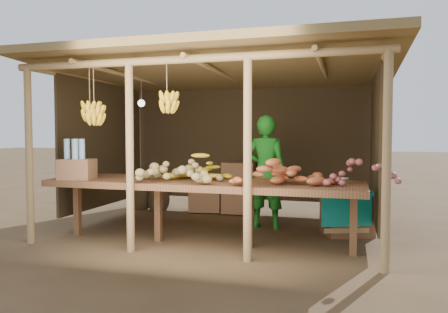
# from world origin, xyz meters

# --- Properties ---
(ground) EXTENTS (60.00, 60.00, 0.00)m
(ground) POSITION_xyz_m (0.00, 0.00, 0.00)
(ground) COLOR brown
(ground) RESTS_ON ground
(stall_structure) EXTENTS (4.70, 3.50, 2.43)m
(stall_structure) POSITION_xyz_m (-0.06, 0.06, 1.92)
(stall_structure) COLOR tan
(stall_structure) RESTS_ON ground
(counter) EXTENTS (3.90, 1.05, 0.80)m
(counter) POSITION_xyz_m (0.00, -0.95, 0.74)
(counter) COLOR brown
(counter) RESTS_ON ground
(potato_heap) EXTENTS (1.15, 0.95, 0.37)m
(potato_heap) POSITION_xyz_m (-0.23, -1.25, 0.98)
(potato_heap) COLOR #95814D
(potato_heap) RESTS_ON counter
(sweet_potato_heap) EXTENTS (1.12, 0.71, 0.36)m
(sweet_potato_heap) POSITION_xyz_m (1.03, -1.11, 0.98)
(sweet_potato_heap) COLOR #AD532C
(sweet_potato_heap) RESTS_ON counter
(onion_heap) EXTENTS (0.95, 0.77, 0.36)m
(onion_heap) POSITION_xyz_m (1.90, -0.97, 0.98)
(onion_heap) COLOR #A55051
(onion_heap) RESTS_ON counter
(banana_pile) EXTENTS (0.71, 0.46, 0.35)m
(banana_pile) POSITION_xyz_m (-0.08, -0.88, 0.98)
(banana_pile) COLOR yellow
(banana_pile) RESTS_ON counter
(tomato_basin) EXTENTS (0.37, 0.37, 0.20)m
(tomato_basin) POSITION_xyz_m (-1.89, -0.70, 0.88)
(tomato_basin) COLOR navy
(tomato_basin) RESTS_ON counter
(bottle_box) EXTENTS (0.46, 0.40, 0.52)m
(bottle_box) POSITION_xyz_m (-1.57, -1.26, 1.00)
(bottle_box) COLOR #8C5E3E
(bottle_box) RESTS_ON counter
(vendor) EXTENTS (0.63, 0.44, 1.65)m
(vendor) POSITION_xyz_m (0.58, 0.20, 0.82)
(vendor) COLOR #1A771D
(vendor) RESTS_ON ground
(tarp_crate) EXTENTS (0.83, 0.78, 0.80)m
(tarp_crate) POSITION_xyz_m (1.72, 0.09, 0.33)
(tarp_crate) COLOR brown
(tarp_crate) RESTS_ON ground
(carton_stack) EXTENTS (1.20, 0.51, 0.87)m
(carton_stack) POSITION_xyz_m (-0.28, 1.20, 0.38)
(carton_stack) COLOR #8C5E3E
(carton_stack) RESTS_ON ground
(burlap_sacks) EXTENTS (0.77, 0.40, 0.55)m
(burlap_sacks) POSITION_xyz_m (-1.75, 1.14, 0.24)
(burlap_sacks) COLOR #41321E
(burlap_sacks) RESTS_ON ground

